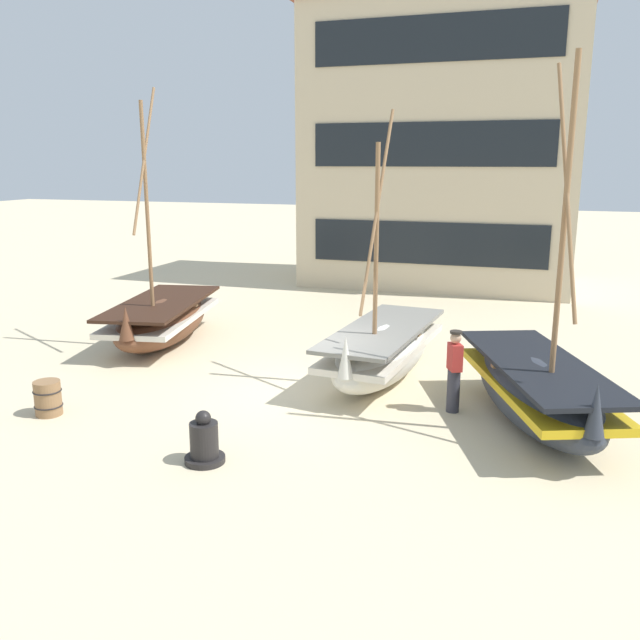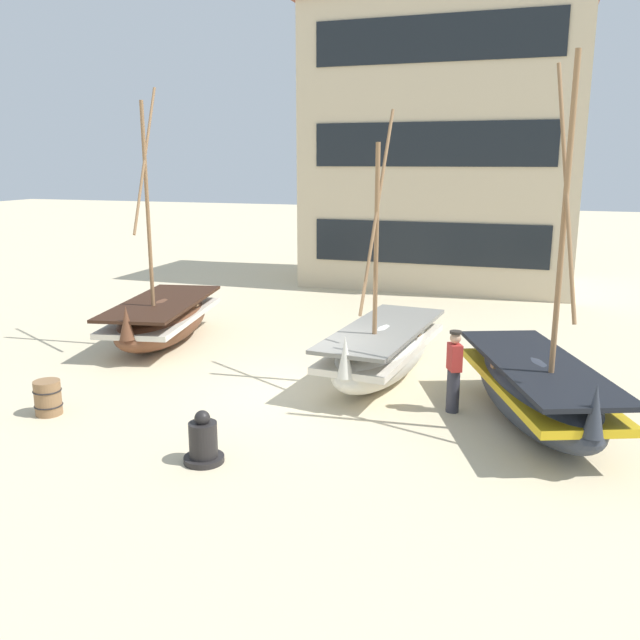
# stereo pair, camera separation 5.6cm
# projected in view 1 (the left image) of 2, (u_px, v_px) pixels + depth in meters

# --- Properties ---
(ground_plane) EXTENTS (120.00, 120.00, 0.00)m
(ground_plane) POSITION_uv_depth(u_px,v_px,m) (306.00, 392.00, 14.66)
(ground_plane) COLOR beige
(fishing_boat_near_left) EXTENTS (2.11, 5.08, 6.03)m
(fishing_boat_near_left) POSITION_uv_depth(u_px,v_px,m) (383.00, 350.00, 15.41)
(fishing_boat_near_left) COLOR silver
(fishing_boat_near_left) RESTS_ON ground
(fishing_boat_centre_large) EXTENTS (2.86, 5.25, 6.82)m
(fishing_boat_centre_large) POSITION_uv_depth(u_px,v_px,m) (162.00, 319.00, 18.53)
(fishing_boat_centre_large) COLOR brown
(fishing_boat_centre_large) RESTS_ON ground
(fishing_boat_far_right) EXTENTS (3.33, 5.18, 6.71)m
(fishing_boat_far_right) POSITION_uv_depth(u_px,v_px,m) (537.00, 390.00, 12.72)
(fishing_boat_far_right) COLOR #2D333D
(fishing_boat_far_right) RESTS_ON ground
(fisherman_by_hull) EXTENTS (0.35, 0.42, 1.68)m
(fisherman_by_hull) POSITION_uv_depth(u_px,v_px,m) (454.00, 372.00, 13.33)
(fisherman_by_hull) COLOR #33333D
(fisherman_by_hull) RESTS_ON ground
(capstan_winch) EXTENTS (0.69, 0.69, 0.92)m
(capstan_winch) POSITION_uv_depth(u_px,v_px,m) (204.00, 442.00, 11.18)
(capstan_winch) COLOR black
(capstan_winch) RESTS_ON ground
(wooden_barrel) EXTENTS (0.56, 0.56, 0.70)m
(wooden_barrel) POSITION_uv_depth(u_px,v_px,m) (48.00, 398.00, 13.28)
(wooden_barrel) COLOR olive
(wooden_barrel) RESTS_ON ground
(harbor_building_main) EXTENTS (10.77, 5.94, 10.98)m
(harbor_building_main) POSITION_uv_depth(u_px,v_px,m) (442.00, 146.00, 26.63)
(harbor_building_main) COLOR beige
(harbor_building_main) RESTS_ON ground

